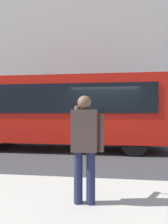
{
  "coord_description": "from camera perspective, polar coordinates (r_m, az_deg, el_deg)",
  "views": [
    {
      "loc": [
        -0.23,
        8.01,
        1.59
      ],
      "look_at": [
        0.95,
        -0.99,
        1.59
      ],
      "focal_mm": 33.19,
      "sensor_mm": 36.0,
      "label": 1
    }
  ],
  "objects": [
    {
      "name": "building_facade_far",
      "position": [
        15.45,
        6.61,
        16.51
      ],
      "size": [
        28.0,
        1.55,
        12.0
      ],
      "color": "beige",
      "rests_on": "ground_plane"
    },
    {
      "name": "pedestrian_photographer",
      "position": [
        3.3,
        0.21,
        -7.86
      ],
      "size": [
        0.53,
        0.52,
        1.7
      ],
      "color": "#1E2347",
      "rests_on": "sidewalk_curb"
    },
    {
      "name": "ground_plane",
      "position": [
        8.17,
        5.81,
        -11.25
      ],
      "size": [
        60.0,
        60.0,
        0.0
      ],
      "primitive_type": "plane",
      "color": "#38383A"
    },
    {
      "name": "red_bus",
      "position": [
        8.99,
        -6.62,
        0.57
      ],
      "size": [
        9.05,
        2.54,
        3.08
      ],
      "color": "red",
      "rests_on": "ground_plane"
    }
  ]
}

